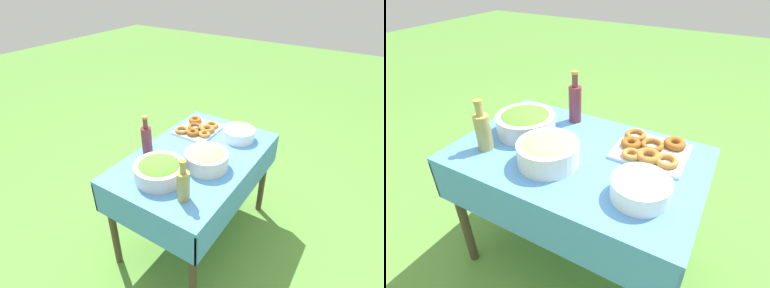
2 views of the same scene
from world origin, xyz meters
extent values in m
plane|color=#568C38|center=(0.00, 0.00, 0.00)|extent=(14.00, 14.00, 0.00)
cube|color=#4C8CD1|center=(0.00, 0.00, 0.76)|extent=(1.21, 0.78, 0.02)
cube|color=#4C8CD1|center=(0.00, -0.38, 0.63)|extent=(1.21, 0.01, 0.22)
cube|color=#4C8CD1|center=(0.00, 0.38, 0.63)|extent=(1.21, 0.01, 0.22)
cube|color=#4C8CD1|center=(-0.60, 0.00, 0.63)|extent=(0.01, 0.78, 0.22)
cube|color=#4C8CD1|center=(0.60, 0.00, 0.63)|extent=(0.01, 0.78, 0.22)
cylinder|color=#473828|center=(-0.55, -0.33, 0.37)|extent=(0.05, 0.05, 0.74)
cylinder|color=#473828|center=(0.55, -0.33, 0.37)|extent=(0.05, 0.05, 0.74)
cylinder|color=#473828|center=(-0.55, 0.33, 0.37)|extent=(0.05, 0.05, 0.74)
cylinder|color=#473828|center=(0.55, 0.33, 0.37)|extent=(0.05, 0.05, 0.74)
cylinder|color=silver|center=(0.34, -0.05, 0.82)|extent=(0.32, 0.32, 0.10)
ellipsoid|color=#51892D|center=(0.34, -0.05, 0.86)|extent=(0.28, 0.28, 0.07)
cylinder|color=silver|center=(0.08, 0.13, 0.82)|extent=(0.29, 0.29, 0.11)
ellipsoid|color=tan|center=(0.08, 0.13, 0.86)|extent=(0.25, 0.25, 0.07)
cube|color=silver|center=(-0.31, -0.18, 0.78)|extent=(0.34, 0.29, 0.02)
torus|color=brown|center=(-0.21, -0.17, 0.80)|extent=(0.14, 0.14, 0.03)
torus|color=#B27533|center=(-0.41, -0.11, 0.80)|extent=(0.15, 0.15, 0.03)
torus|color=#93561E|center=(-0.31, -0.21, 0.80)|extent=(0.15, 0.15, 0.03)
torus|color=#93561E|center=(-0.40, -0.27, 0.80)|extent=(0.15, 0.15, 0.04)
torus|color=#B27533|center=(-0.25, -0.08, 0.80)|extent=(0.10, 0.10, 0.03)
torus|color=#A36628|center=(-0.20, -0.26, 0.80)|extent=(0.11, 0.11, 0.03)
torus|color=#A36628|center=(-0.32, -0.10, 0.80)|extent=(0.16, 0.16, 0.03)
cylinder|color=white|center=(-0.37, 0.15, 0.77)|extent=(0.24, 0.24, 0.01)
cylinder|color=white|center=(-0.37, 0.15, 0.79)|extent=(0.24, 0.24, 0.01)
cylinder|color=white|center=(-0.37, 0.15, 0.80)|extent=(0.24, 0.24, 0.01)
cylinder|color=white|center=(-0.37, 0.15, 0.81)|extent=(0.24, 0.24, 0.01)
cylinder|color=white|center=(-0.37, 0.15, 0.82)|extent=(0.24, 0.24, 0.01)
cylinder|color=white|center=(-0.37, 0.15, 0.83)|extent=(0.24, 0.24, 0.01)
cylinder|color=white|center=(-0.37, 0.15, 0.85)|extent=(0.24, 0.24, 0.01)
cylinder|color=#998E4C|center=(0.42, 0.18, 0.86)|extent=(0.08, 0.08, 0.18)
cylinder|color=#998E4C|center=(0.42, 0.18, 0.98)|extent=(0.03, 0.03, 0.06)
cylinder|color=#A58C33|center=(0.42, 0.18, 1.02)|extent=(0.04, 0.04, 0.02)
cylinder|color=maroon|center=(0.18, -0.29, 0.87)|extent=(0.07, 0.07, 0.21)
cylinder|color=maroon|center=(0.18, -0.29, 1.01)|extent=(0.03, 0.03, 0.07)
cylinder|color=#A58C33|center=(0.18, -0.29, 1.06)|extent=(0.04, 0.04, 0.02)
camera|label=1|loc=(1.48, 0.93, 1.92)|focal=28.00mm
camera|label=2|loc=(-0.59, 1.05, 1.59)|focal=28.00mm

